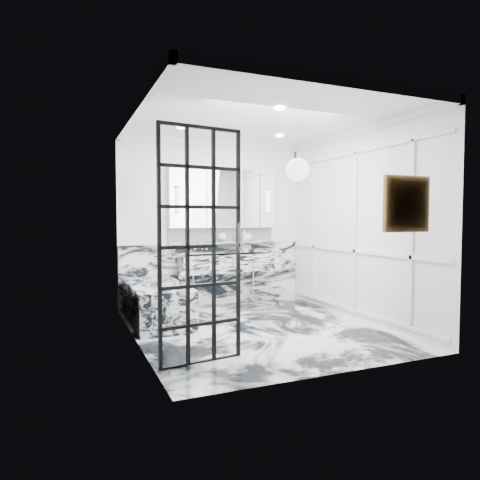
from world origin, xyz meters
name	(u,v)px	position (x,y,z in m)	size (l,w,h in m)	color
floor	(258,329)	(0.00, 0.00, 0.00)	(3.60, 3.60, 0.00)	white
ceiling	(258,118)	(0.00, 0.00, 2.80)	(3.60, 3.60, 0.00)	white
wall_back	(213,223)	(0.00, 1.80, 1.40)	(3.60, 3.60, 0.00)	white
wall_front	(339,227)	(0.00, -1.80, 1.40)	(3.60, 3.60, 0.00)	white
wall_left	(135,225)	(-1.60, 0.00, 1.40)	(3.60, 3.60, 0.00)	white
wall_right	(356,224)	(1.60, 0.00, 1.40)	(3.60, 3.60, 0.00)	white
marble_clad_back	(214,274)	(0.00, 1.78, 0.53)	(3.18, 0.05, 1.05)	white
marble_clad_left	(137,230)	(-1.59, 0.00, 1.34)	(0.02, 3.56, 2.68)	white
panel_molding	(355,231)	(1.58, 0.00, 1.30)	(0.03, 3.40, 2.30)	white
soap_bottle_a	(244,235)	(0.54, 1.71, 1.19)	(0.08, 0.08, 0.21)	#8C5919
soap_bottle_b	(245,236)	(0.56, 1.71, 1.18)	(0.08, 0.08, 0.18)	#4C4C51
soap_bottle_c	(249,236)	(0.63, 1.71, 1.17)	(0.13, 0.13, 0.17)	silver
face_pot	(222,237)	(0.13, 1.71, 1.17)	(0.14, 0.14, 0.14)	white
amber_bottle	(235,238)	(0.36, 1.71, 1.14)	(0.04, 0.04, 0.10)	#8C5919
flower_vase	(184,287)	(-0.98, 0.11, 0.61)	(0.08, 0.08, 0.12)	silver
crittall_door	(201,246)	(-1.10, -0.99, 1.20)	(0.88, 0.04, 2.40)	black
artwork	(407,204)	(0.85, -1.76, 1.63)	(0.48, 0.05, 0.48)	#D04515
pendant_light	(298,170)	(-0.17, -1.31, 1.98)	(0.24, 0.24, 0.24)	white
trough_sink	(227,263)	(0.15, 1.55, 0.73)	(1.60, 0.45, 0.30)	silver
ledge	(223,242)	(0.15, 1.72, 1.07)	(1.90, 0.14, 0.04)	silver
subway_tile	(222,234)	(0.15, 1.78, 1.21)	(1.90, 0.03, 0.23)	white
mirror_cabinet	(223,198)	(0.15, 1.73, 1.82)	(1.90, 0.16, 1.00)	white
sconce_left	(177,200)	(-0.67, 1.63, 1.78)	(0.07, 0.07, 0.40)	white
sconce_right	(268,201)	(0.97, 1.63, 1.78)	(0.07, 0.07, 0.40)	white
bathtub	(156,303)	(-1.18, 0.90, 0.28)	(0.75, 1.65, 0.55)	silver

